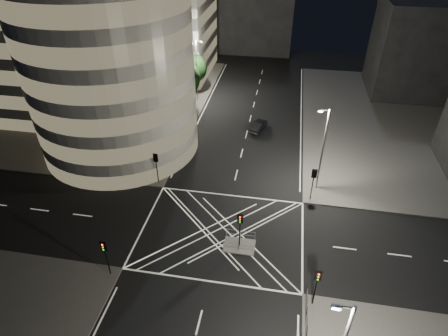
% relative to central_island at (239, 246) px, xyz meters
% --- Properties ---
extents(ground, '(120.00, 120.00, 0.00)m').
position_rel_central_island_xyz_m(ground, '(-2.00, 1.50, -0.07)').
color(ground, black).
rests_on(ground, ground).
extents(sidewalk_far_left, '(42.00, 42.00, 0.15)m').
position_rel_central_island_xyz_m(sidewalk_far_left, '(-31.00, 28.50, 0.00)').
color(sidewalk_far_left, '#4B4946').
rests_on(sidewalk_far_left, ground).
extents(sidewalk_far_right, '(42.00, 42.00, 0.15)m').
position_rel_central_island_xyz_m(sidewalk_far_right, '(27.00, 28.50, 0.00)').
color(sidewalk_far_right, '#4B4946').
rests_on(sidewalk_far_right, ground).
extents(central_island, '(3.00, 2.00, 0.15)m').
position_rel_central_island_xyz_m(central_island, '(0.00, 0.00, 0.00)').
color(central_island, slate).
rests_on(central_island, ground).
extents(office_tower_curved, '(30.00, 29.00, 27.20)m').
position_rel_central_island_xyz_m(office_tower_curved, '(-22.74, 20.24, 12.58)').
color(office_tower_curved, '#989590').
rests_on(office_tower_curved, sidewalk_far_left).
extents(office_block_rear, '(24.00, 16.00, 22.00)m').
position_rel_central_island_xyz_m(office_block_rear, '(-24.00, 43.50, 11.07)').
color(office_block_rear, '#989590').
rests_on(office_block_rear, sidewalk_far_left).
extents(building_right_far, '(14.00, 12.00, 15.00)m').
position_rel_central_island_xyz_m(building_right_far, '(24.00, 41.50, 7.58)').
color(building_right_far, black).
rests_on(building_right_far, sidewalk_far_right).
extents(building_far_end, '(18.00, 8.00, 18.00)m').
position_rel_central_island_xyz_m(building_far_end, '(-6.00, 59.50, 8.93)').
color(building_far_end, black).
rests_on(building_far_end, ground).
extents(tree_a, '(4.66, 4.66, 7.05)m').
position_rel_central_island_xyz_m(tree_a, '(-12.50, 10.50, 4.44)').
color(tree_a, black).
rests_on(tree_a, sidewalk_far_left).
extents(tree_b, '(4.72, 4.72, 7.85)m').
position_rel_central_island_xyz_m(tree_b, '(-12.50, 16.50, 5.20)').
color(tree_b, black).
rests_on(tree_b, sidewalk_far_left).
extents(tree_c, '(3.90, 3.90, 6.46)m').
position_rel_central_island_xyz_m(tree_c, '(-12.50, 22.50, 4.28)').
color(tree_c, black).
rests_on(tree_c, sidewalk_far_left).
extents(tree_d, '(4.47, 4.47, 7.42)m').
position_rel_central_island_xyz_m(tree_d, '(-12.50, 28.50, 4.91)').
color(tree_d, black).
rests_on(tree_d, sidewalk_far_left).
extents(tree_e, '(4.02, 4.02, 6.63)m').
position_rel_central_island_xyz_m(tree_e, '(-12.50, 34.50, 4.38)').
color(tree_e, black).
rests_on(tree_e, sidewalk_far_left).
extents(traffic_signal_fl, '(0.55, 0.22, 4.00)m').
position_rel_central_island_xyz_m(traffic_signal_fl, '(-10.80, 8.30, 2.84)').
color(traffic_signal_fl, black).
rests_on(traffic_signal_fl, sidewalk_far_left).
extents(traffic_signal_nl, '(0.55, 0.22, 4.00)m').
position_rel_central_island_xyz_m(traffic_signal_nl, '(-10.80, -5.30, 2.84)').
color(traffic_signal_nl, black).
rests_on(traffic_signal_nl, sidewalk_near_left).
extents(traffic_signal_fr, '(0.55, 0.22, 4.00)m').
position_rel_central_island_xyz_m(traffic_signal_fr, '(6.80, 8.30, 2.84)').
color(traffic_signal_fr, black).
rests_on(traffic_signal_fr, sidewalk_far_right).
extents(traffic_signal_nr, '(0.55, 0.22, 4.00)m').
position_rel_central_island_xyz_m(traffic_signal_nr, '(6.80, -5.30, 2.84)').
color(traffic_signal_nr, black).
rests_on(traffic_signal_nr, sidewalk_near_right).
extents(traffic_signal_island, '(0.55, 0.22, 4.00)m').
position_rel_central_island_xyz_m(traffic_signal_island, '(0.00, 0.00, 2.84)').
color(traffic_signal_island, black).
rests_on(traffic_signal_island, central_island).
extents(street_lamp_left_near, '(1.25, 0.25, 10.00)m').
position_rel_central_island_xyz_m(street_lamp_left_near, '(-11.44, 13.50, 5.47)').
color(street_lamp_left_near, slate).
rests_on(street_lamp_left_near, sidewalk_far_left).
extents(street_lamp_left_far, '(1.25, 0.25, 10.00)m').
position_rel_central_island_xyz_m(street_lamp_left_far, '(-11.44, 31.50, 5.47)').
color(street_lamp_left_far, slate).
rests_on(street_lamp_left_far, sidewalk_far_left).
extents(street_lamp_right_far, '(1.25, 0.25, 10.00)m').
position_rel_central_island_xyz_m(street_lamp_right_far, '(7.44, 10.50, 5.47)').
color(street_lamp_right_far, slate).
rests_on(street_lamp_right_far, sidewalk_far_right).
extents(railing_island_south, '(2.80, 0.06, 1.10)m').
position_rel_central_island_xyz_m(railing_island_south, '(0.00, -0.90, 0.62)').
color(railing_island_south, slate).
rests_on(railing_island_south, central_island).
extents(railing_island_north, '(2.80, 0.06, 1.10)m').
position_rel_central_island_xyz_m(railing_island_north, '(0.00, 0.90, 0.62)').
color(railing_island_north, slate).
rests_on(railing_island_north, central_island).
extents(sedan, '(2.48, 4.37, 1.36)m').
position_rel_central_island_xyz_m(sedan, '(-0.50, 23.11, 0.61)').
color(sedan, black).
rests_on(sedan, ground).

